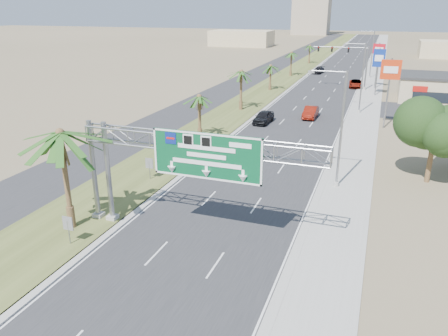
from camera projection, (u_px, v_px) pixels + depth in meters
ground at (124, 334)px, 20.87m from camera, size 600.00×600.00×0.00m
road at (344, 65)px, 117.97m from camera, size 12.00×300.00×0.02m
sidewalk_right at (377, 66)px, 115.26m from camera, size 4.00×300.00×0.10m
median_grass at (307, 63)px, 121.13m from camera, size 7.00×300.00×0.12m
opposing_road at (282, 63)px, 123.37m from camera, size 8.00×300.00×0.02m
sign_gantry at (186, 151)px, 27.87m from camera, size 16.75×1.24×7.50m
palm_near at (60, 134)px, 28.45m from camera, size 5.70×5.70×8.35m
palm_row_b at (199, 97)px, 50.44m from camera, size 3.99×3.99×5.95m
palm_row_c at (241, 72)px, 64.30m from camera, size 3.99×3.99×6.75m
palm_row_d at (271, 66)px, 80.62m from camera, size 3.99×3.99×5.45m
palm_row_e at (292, 53)px, 97.16m from camera, size 3.99×3.99×6.15m
palm_row_f at (310, 46)px, 119.36m from camera, size 3.99×3.99×5.75m
streetlight_near at (338, 135)px, 36.34m from camera, size 3.27×0.44×10.00m
streetlight_mid at (361, 81)px, 62.83m from camera, size 3.27×0.44×10.00m
streetlight_far at (371, 56)px, 94.61m from camera, size 3.27×0.44×10.00m
signal_mast at (355, 64)px, 81.08m from camera, size 10.28×0.71×8.00m
oak_near at (435, 133)px, 37.49m from camera, size 4.50×4.50×6.80m
median_signback_a at (68, 225)px, 28.14m from camera, size 0.75×0.08×2.08m
median_signback_b at (149, 165)px, 38.95m from camera, size 0.75×0.08×2.08m
tower_distant at (312, 2)px, 245.68m from camera, size 20.00×16.00×35.00m
building_distant_left at (242, 38)px, 175.37m from camera, size 24.00×14.00×6.00m
car_left_lane at (264, 117)px, 58.56m from camera, size 2.19×4.92×1.64m
car_mid_lane at (310, 112)px, 61.29m from camera, size 1.70×4.86×1.60m
car_right_lane at (356, 84)px, 84.66m from camera, size 2.82×5.50×1.49m
car_far at (318, 70)px, 102.87m from camera, size 2.60×5.15×1.43m
pole_sign_red_near at (390, 74)px, 54.02m from camera, size 2.41×0.48×8.85m
pole_sign_blue at (379, 60)px, 74.97m from camera, size 2.01×0.40×8.20m
pole_sign_red_far at (379, 53)px, 81.41m from camera, size 2.20×0.91×8.53m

